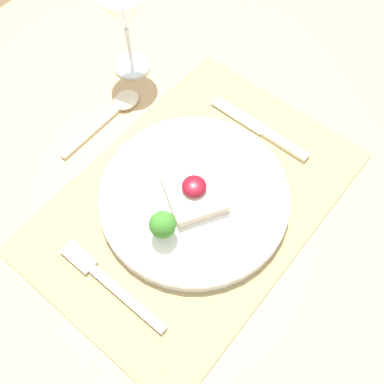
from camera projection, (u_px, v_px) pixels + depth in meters
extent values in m
plane|color=brown|center=(193.00, 313.00, 1.34)|extent=(8.00, 8.00, 0.00)
cube|color=tan|center=(194.00, 205.00, 0.70)|extent=(1.40, 1.13, 0.03)
cylinder|color=tan|center=(198.00, 28.00, 1.40)|extent=(0.06, 0.06, 0.71)
cube|color=#9E895B|center=(194.00, 200.00, 0.68)|extent=(0.49, 0.34, 0.00)
cylinder|color=white|center=(192.00, 196.00, 0.67)|extent=(0.29, 0.29, 0.02)
torus|color=white|center=(192.00, 193.00, 0.67)|extent=(0.29, 0.29, 0.01)
cube|color=beige|center=(194.00, 188.00, 0.66)|extent=(0.11, 0.12, 0.02)
ellipsoid|color=maroon|center=(194.00, 183.00, 0.65)|extent=(0.04, 0.04, 0.01)
cylinder|color=#84B256|center=(163.00, 231.00, 0.63)|extent=(0.01, 0.01, 0.02)
sphere|color=#387A28|center=(163.00, 224.00, 0.61)|extent=(0.04, 0.04, 0.04)
cube|color=beige|center=(127.00, 299.00, 0.61)|extent=(0.01, 0.13, 0.01)
cube|color=beige|center=(79.00, 257.00, 0.63)|extent=(0.02, 0.05, 0.01)
cube|color=beige|center=(285.00, 145.00, 0.72)|extent=(0.02, 0.08, 0.01)
cube|color=beige|center=(238.00, 115.00, 0.75)|extent=(0.02, 0.10, 0.00)
cube|color=beige|center=(91.00, 132.00, 0.74)|extent=(0.13, 0.01, 0.01)
ellipsoid|color=beige|center=(126.00, 100.00, 0.77)|extent=(0.05, 0.04, 0.01)
cylinder|color=white|center=(132.00, 66.00, 0.81)|extent=(0.06, 0.06, 0.01)
cylinder|color=white|center=(129.00, 48.00, 0.77)|extent=(0.01, 0.01, 0.08)
cone|color=white|center=(123.00, 11.00, 0.70)|extent=(0.08, 0.08, 0.07)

